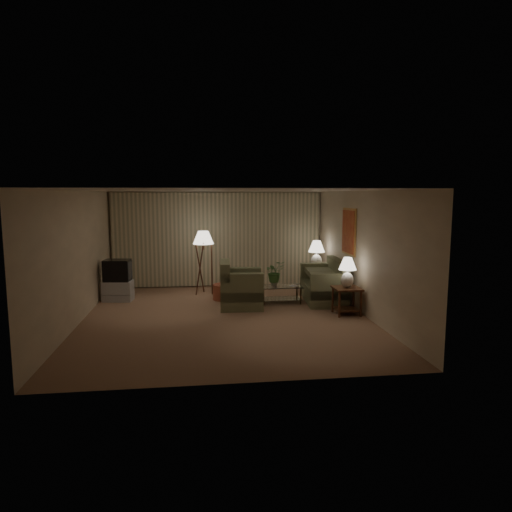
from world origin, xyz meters
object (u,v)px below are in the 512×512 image
Objects in this scene: table_lamp_far at (317,252)px; floor_lamp at (204,261)px; vase at (275,283)px; side_table_near at (347,296)px; armchair at (241,289)px; tv_cabinet at (118,291)px; crt_tv at (117,270)px; ottoman at (224,292)px; table_lamp_near at (347,270)px; side_table_far at (316,276)px; coffee_table at (281,292)px; sofa at (323,285)px.

floor_lamp reaches higher than table_lamp_far.
side_table_near is at bearing -41.92° from vase.
tv_cabinet is at bearing 74.30° from armchair.
crt_tv is 1.15× the size of ottoman.
table_lamp_far is (0.00, 2.60, 0.06)m from table_lamp_near.
table_lamp_far is 2.02m from vase.
crt_tv is (-5.20, -0.61, 0.36)m from side_table_far.
crt_tv reaches higher than vase.
table_lamp_far is 1.03× the size of tv_cabinet.
coffee_table is at bearing -22.23° from ottoman.
table_lamp_far is at bearing 44.12° from vase.
floor_lamp is (-2.92, 1.17, 0.47)m from sofa.
floor_lamp is (-0.84, 1.57, 0.45)m from armchair.
armchair is at bearing -61.76° from floor_lamp.
side_table_near is 0.91× the size of crt_tv.
sofa is 2.99× the size of crt_tv.
table_lamp_near is at bearing -34.88° from ottoman.
side_table_far is 0.78× the size of table_lamp_far.
coffee_table is at bearing -79.68° from sofa.
side_table_far is 5.24m from tv_cabinet.
side_table_near is 2.60m from side_table_far.
sofa is 1.48m from table_lamp_near.
side_table_near is at bearing -109.56° from armchair.
armchair is 0.68× the size of floor_lamp.
vase is (1.68, -1.27, -0.38)m from floor_lamp.
coffee_table is at bearing 0.00° from vase.
ottoman is at bearing -162.62° from table_lamp_far.
table_lamp_far is 1.34× the size of ottoman.
side_table_far reaches higher than coffee_table.
vase is at bearing 138.08° from side_table_near.
floor_lamp is (2.13, 0.53, 0.62)m from tv_cabinet.
table_lamp_near is at bearing -45.18° from coffee_table.
tv_cabinet is at bearing -173.32° from side_table_far.
table_lamp_near is at bearing 179.10° from side_table_near.
side_table_far is 2.67m from table_lamp_near.
sofa reaches higher than side_table_near.
ottoman is at bearing -162.62° from side_table_far.
side_table_far is 0.36× the size of floor_lamp.
side_table_far is at bearing 1.46° from floor_lamp.
vase is at bearing -37.14° from floor_lamp.
sofa reaches higher than vase.
floor_lamp reaches higher than side_table_far.
vase is at bearing -66.79° from armchair.
sofa is at bearing -21.86° from floor_lamp.
floor_lamp reaches higher than coffee_table.
table_lamp_near reaches higher than sofa.
side_table_far is at bearing -49.94° from armchair.
ottoman is (2.63, -0.20, -0.06)m from tv_cabinet.
armchair is 1.98× the size of ottoman.
crt_tv is (-5.20, 1.99, 0.35)m from side_table_near.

